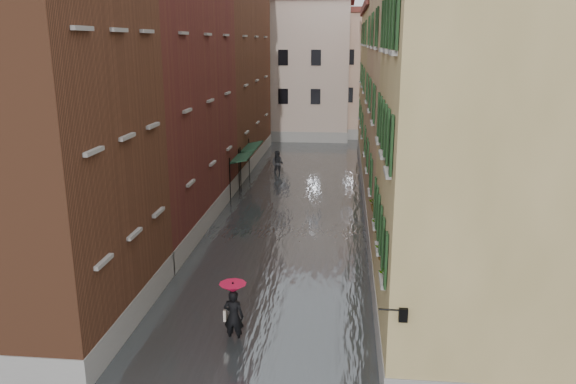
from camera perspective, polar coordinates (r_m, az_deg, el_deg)
The scene contains 16 objects.
ground at distance 21.14m, azimuth -2.47°, elevation -11.51°, with size 120.00×120.00×0.00m, color #515153.
floodwater at distance 33.17m, azimuth 0.76°, elevation -1.30°, with size 10.00×60.00×0.20m, color #515659.
building_left_near at distance 19.60m, azimuth -24.39°, elevation 5.05°, with size 6.00×8.00×13.00m, color brown.
building_left_mid at distance 29.56m, azimuth -13.71°, elevation 8.43°, with size 6.00×14.00×12.50m, color #58271C.
building_left_far at distance 43.88m, azimuth -7.21°, elevation 11.76°, with size 6.00×16.00×14.00m, color brown.
building_right_near at distance 17.60m, azimuth 19.47°, elevation 2.04°, with size 6.00×8.00×11.50m, color #95824D.
building_right_mid at distance 28.16m, azimuth 14.55°, elevation 8.58°, with size 6.00×14.00×13.00m, color tan.
building_right_far at distance 43.06m, azimuth 11.60°, elevation 9.85°, with size 6.00×16.00×11.50m, color #95824D.
building_end_cream at distance 57.07m, azimuth 0.02°, elevation 12.12°, with size 12.00×9.00×13.00m, color #B5A290.
building_end_pink at distance 58.88m, azimuth 9.16°, elevation 11.54°, with size 10.00×9.00×12.00m, color tan.
awning_near at distance 34.69m, azimuth -4.73°, elevation 3.41°, with size 1.09×2.96×2.80m.
awning_far at distance 38.19m, azimuth -3.73°, elevation 4.52°, with size 1.09×3.38×2.80m.
wall_lantern at distance 14.32m, azimuth 11.53°, elevation -12.04°, with size 0.71×0.22×0.35m.
window_planters at distance 18.91m, azimuth 9.53°, elevation -3.47°, with size 0.59×7.96×0.84m.
pedestrian_main at distance 18.38m, azimuth -5.57°, elevation -11.69°, with size 0.88×0.88×2.06m.
pedestrian_far at distance 40.55m, azimuth -1.06°, elevation 2.92°, with size 0.88×0.69×1.82m, color black.
Camera 1 is at (2.83, -18.69, 9.47)m, focal length 35.00 mm.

